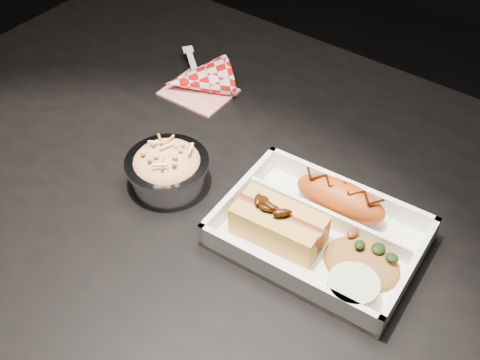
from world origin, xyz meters
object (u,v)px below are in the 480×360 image
at_px(foil_coleslaw_cup, 167,167).
at_px(food_tray, 319,235).
at_px(dining_table, 236,226).
at_px(napkin_fork, 197,80).
at_px(hotdog, 279,222).
at_px(fried_pastry, 340,198).

bearing_deg(foil_coleslaw_cup, food_tray, 9.18).
distance_m(dining_table, napkin_fork, 0.26).
relative_size(dining_table, napkin_fork, 7.73).
bearing_deg(napkin_fork, foil_coleslaw_cup, -20.65).
bearing_deg(napkin_fork, dining_table, 2.33).
relative_size(hotdog, napkin_fork, 0.78).
distance_m(dining_table, hotdog, 0.17).
distance_m(dining_table, foil_coleslaw_cup, 0.15).
bearing_deg(food_tray, foil_coleslaw_cup, -174.02).
relative_size(fried_pastry, hotdog, 1.04).
height_order(food_tray, fried_pastry, fried_pastry).
xyz_separation_m(food_tray, napkin_fork, (-0.34, 0.17, 0.01)).
xyz_separation_m(dining_table, fried_pastry, (0.15, 0.03, 0.12)).
bearing_deg(foil_coleslaw_cup, fried_pastry, 22.46).
bearing_deg(dining_table, foil_coleslaw_cup, -142.75).
height_order(dining_table, fried_pastry, fried_pastry).
relative_size(food_tray, napkin_fork, 1.67).
relative_size(dining_table, fried_pastry, 9.47).
bearing_deg(hotdog, dining_table, 149.97).
xyz_separation_m(fried_pastry, hotdog, (-0.04, -0.08, 0.00)).
xyz_separation_m(fried_pastry, napkin_fork, (-0.33, 0.11, -0.01)).
bearing_deg(napkin_fork, hotdog, 6.40).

